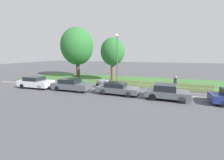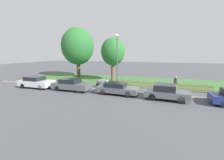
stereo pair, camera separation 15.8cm
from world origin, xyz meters
The scene contains 13 objects.
ground_plane centered at (0.00, 0.00, 0.00)m, with size 120.00×120.00×0.00m, color #4C4C51.
kerb_stone centered at (0.00, 0.10, 0.06)m, with size 42.58×0.20×0.12m, color #9E998E.
grass_strip centered at (0.00, 6.98, 0.01)m, with size 42.58×8.80×0.01m, color #3D7033.
park_fence centered at (0.00, 2.60, 0.44)m, with size 42.58×0.05×0.89m.
parked_car_silver_hatchback centered at (-13.45, -1.34, 0.70)m, with size 4.15×1.93×1.38m.
parked_car_black_saloon centered at (-8.61, -1.09, 0.67)m, with size 4.41×1.77×1.32m.
parked_car_navy_estate centered at (-3.28, -1.00, 0.62)m, with size 4.29×1.79×1.20m.
parked_car_red_compact centered at (1.43, -1.18, 0.70)m, with size 3.85×1.97×1.38m.
covered_motorcycle centered at (-5.59, 1.25, 0.65)m, with size 2.06×0.76×1.07m.
tree_nearest_kerb centered at (-13.30, 8.08, 5.35)m, with size 5.59×5.59×8.59m.
tree_behind_motorcycle centered at (-6.23, 6.42, 4.34)m, with size 3.60×3.60×6.47m.
pedestrian_near_fence centered at (2.37, 1.67, 1.00)m, with size 0.47×0.47×1.78m.
street_lamp centered at (-3.79, 0.61, 3.81)m, with size 0.20×0.79×6.13m.
Camera 1 is at (0.98, -15.22, 4.10)m, focal length 24.00 mm.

